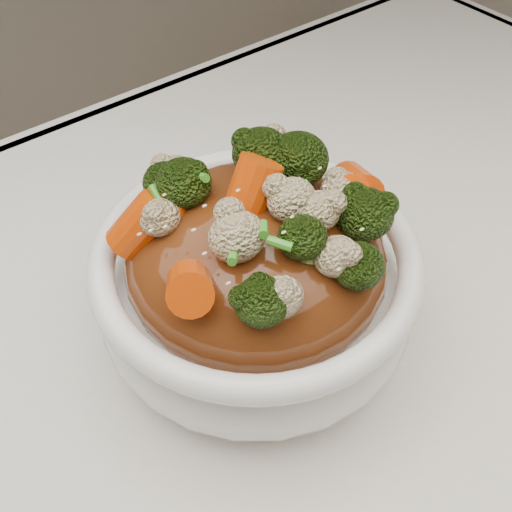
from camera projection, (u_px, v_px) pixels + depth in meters
tablecloth at (285, 403)px, 0.44m from camera, size 1.20×0.80×0.04m
bowl at (256, 288)px, 0.43m from camera, size 0.29×0.29×0.09m
sauce_base at (256, 259)px, 0.41m from camera, size 0.23×0.23×0.10m
carrots at (256, 186)px, 0.36m from camera, size 0.23×0.23×0.05m
broccoli at (256, 188)px, 0.36m from camera, size 0.23×0.23×0.05m
cauliflower at (256, 190)px, 0.36m from camera, size 0.23×0.23×0.04m
scallions at (256, 185)px, 0.36m from camera, size 0.17×0.17×0.02m
sesame_seeds at (256, 185)px, 0.36m from camera, size 0.21×0.21×0.01m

